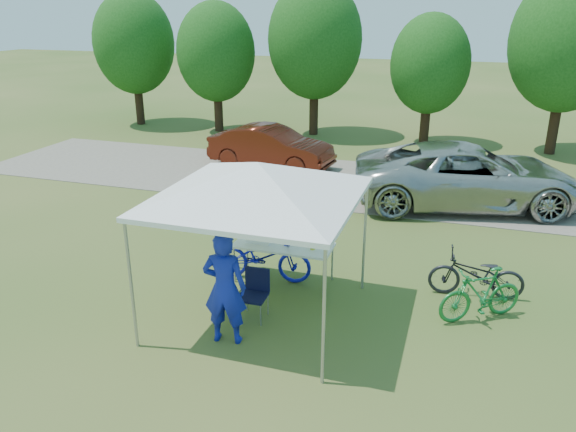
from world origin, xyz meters
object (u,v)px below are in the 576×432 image
Objects in this scene: folding_chair at (255,289)px; cyclist at (225,288)px; bike_green at (481,294)px; folding_table at (283,247)px; sedan at (271,147)px; minivan at (468,176)px; cooler at (260,233)px; bike_dark at (476,275)px; bike_blue at (263,256)px.

folding_chair is 0.97m from cyclist.
bike_green reaches higher than folding_chair.
folding_table is 2.26m from cyclist.
sedan is (-2.73, 9.85, -0.24)m from cyclist.
folding_chair is 0.46× the size of cyclist.
bike_green is at bearing 14.91° from folding_chair.
folding_chair is at bearing 141.50° from minivan.
minivan is at bearing 56.56° from cooler.
sedan reaches higher than folding_chair.
sedan is at bearing 108.04° from cooler.
minivan is 1.44× the size of sedan.
minivan is at bearing 149.49° from bike_green.
bike_dark is (4.01, 0.48, -0.50)m from cooler.
folding_table is at bearing 136.70° from minivan.
cooler is 0.29× the size of bike_dark.
cyclist is 2.24m from bike_blue.
minivan is at bearing 63.40° from folding_chair.
folding_chair reaches higher than folding_table.
cyclist is at bearing -95.46° from folding_table.
folding_chair is 1.75× the size of cooler.
cooler is 4.12m from bike_green.
folding_table is at bearing -88.32° from bike_dark.
bike_dark is at bearing 169.83° from minivan.
cyclist is 8.61m from minivan.
cyclist reaches higher than bike_green.
bike_dark is (3.59, 1.86, -0.06)m from folding_chair.
minivan is 6.51m from sedan.
cooler reaches higher than bike_green.
minivan is (3.73, 5.64, -0.11)m from cooler.
cyclist is 4.66m from bike_dark.
sedan is at bearing 59.09° from minivan.
sedan is at bearing 12.72° from bike_blue.
sedan is at bearing 111.17° from folding_table.
folding_table is 3.58m from bike_dark.
bike_green is (3.82, 1.93, -0.47)m from cyclist.
minivan is at bearing -101.05° from sedan.
bike_dark is at bearing -88.03° from bike_blue.
cooler is at bearing -92.63° from cyclist.
bike_dark is at bearing -153.24° from cyclist.
folding_table is 0.47m from bike_blue.
cyclist is (-0.17, -0.86, 0.43)m from folding_chair.
bike_blue is (-0.19, 2.19, -0.43)m from cyclist.
minivan is (3.66, 5.69, 0.34)m from bike_blue.
minivan reaches higher than folding_chair.
cyclist reaches higher than bike_dark.
bike_dark is at bearing 6.77° from cooler.
folding_table is at bearing 0.00° from cooler.
folding_table is at bearing -152.27° from sedan.
cooler is 4.07m from bike_dark.
cooler is 8.01m from sedan.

